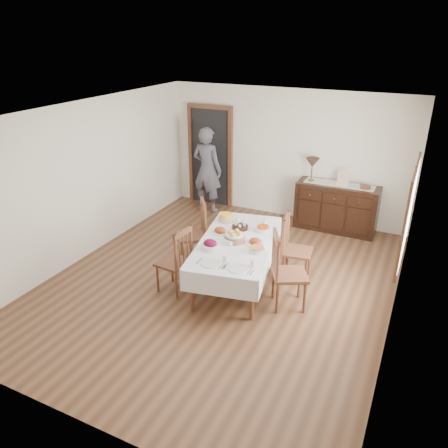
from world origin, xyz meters
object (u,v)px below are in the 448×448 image
at_px(chair_right_near, 286,270).
at_px(dining_table, 237,246).
at_px(chair_left_far, 195,232).
at_px(table_lamp, 312,163).
at_px(chair_left_near, 176,260).
at_px(chair_right_far, 294,248).
at_px(sideboard, 336,207).
at_px(person, 207,167).

bearing_deg(chair_right_near, dining_table, 45.13).
height_order(chair_left_far, table_lamp, table_lamp).
xyz_separation_m(dining_table, chair_left_near, (-0.70, -0.61, -0.10)).
bearing_deg(chair_right_far, chair_left_near, 120.46).
height_order(chair_left_far, sideboard, chair_left_far).
bearing_deg(chair_right_near, chair_right_far, -18.58).
height_order(chair_left_near, table_lamp, table_lamp).
xyz_separation_m(dining_table, chair_right_far, (0.74, 0.51, -0.10)).
relative_size(chair_left_near, chair_left_far, 0.95).
distance_m(chair_left_far, sideboard, 2.96).
height_order(dining_table, chair_left_near, chair_left_near).
height_order(chair_right_far, sideboard, chair_right_far).
xyz_separation_m(chair_left_far, person, (-0.89, 2.15, 0.41)).
bearing_deg(table_lamp, sideboard, 1.84).
xyz_separation_m(sideboard, table_lamp, (-0.53, -0.02, 0.82)).
bearing_deg(dining_table, chair_left_far, 150.71).
bearing_deg(table_lamp, chair_left_near, -108.86).
bearing_deg(chair_left_near, dining_table, 136.76).
xyz_separation_m(chair_left_near, chair_right_near, (1.56, 0.33, 0.04)).
distance_m(sideboard, table_lamp, 0.97).
relative_size(chair_right_near, table_lamp, 2.45).
relative_size(dining_table, chair_right_near, 2.01).
bearing_deg(sideboard, chair_right_near, -91.33).
height_order(person, table_lamp, person).
height_order(chair_left_far, person, person).
relative_size(dining_table, chair_left_near, 2.17).
relative_size(chair_left_near, chair_right_far, 0.99).
height_order(dining_table, person, person).
bearing_deg(chair_right_far, person, 45.23).
relative_size(dining_table, chair_right_far, 2.15).
bearing_deg(sideboard, dining_table, -109.60).
xyz_separation_m(chair_left_near, table_lamp, (1.10, 3.21, 0.75)).
height_order(chair_left_near, sideboard, chair_left_near).
bearing_deg(sideboard, chair_left_far, -127.97).
bearing_deg(table_lamp, dining_table, -98.76).
height_order(chair_right_near, table_lamp, table_lamp).
distance_m(chair_left_far, person, 2.36).
relative_size(chair_left_far, chair_right_far, 1.05).
distance_m(chair_right_far, table_lamp, 2.25).
height_order(chair_right_far, person, person).
bearing_deg(chair_left_near, chair_right_far, 133.55).
bearing_deg(table_lamp, chair_left_far, -119.08).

